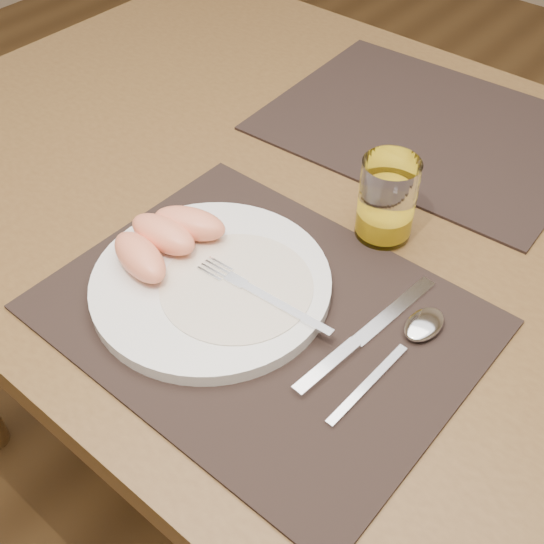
{
  "coord_description": "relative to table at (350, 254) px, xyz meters",
  "views": [
    {
      "loc": [
        0.36,
        -0.59,
        1.31
      ],
      "look_at": [
        0.01,
        -0.18,
        0.77
      ],
      "focal_mm": 45.0,
      "sensor_mm": 36.0,
      "label": 1
    }
  ],
  "objects": [
    {
      "name": "fork",
      "position": [
        0.01,
        -0.21,
        0.11
      ],
      "size": [
        0.18,
        0.03,
        0.0
      ],
      "color": "silver",
      "rests_on": "plate"
    },
    {
      "name": "grapefruit_wedges",
      "position": [
        -0.11,
        -0.23,
        0.12
      ],
      "size": [
        0.11,
        0.14,
        0.04
      ],
      "color": "#FB9166",
      "rests_on": "plate"
    },
    {
      "name": "table",
      "position": [
        0.0,
        0.0,
        0.0
      ],
      "size": [
        1.4,
        0.9,
        0.75
      ],
      "color": "brown",
      "rests_on": "ground"
    },
    {
      "name": "spoon",
      "position": [
        0.18,
        -0.14,
        0.09
      ],
      "size": [
        0.04,
        0.19,
        0.01
      ],
      "color": "silver",
      "rests_on": "placemat_near"
    },
    {
      "name": "placemat_far",
      "position": [
        -0.02,
        0.22,
        0.09
      ],
      "size": [
        0.47,
        0.37,
        0.0
      ],
      "primitive_type": "cube",
      "rotation": [
        0.0,
        0.0,
        0.05
      ],
      "color": "black",
      "rests_on": "table"
    },
    {
      "name": "placemat_near",
      "position": [
        0.03,
        -0.22,
        0.09
      ],
      "size": [
        0.45,
        0.35,
        0.0
      ],
      "primitive_type": "cube",
      "rotation": [
        0.0,
        0.0,
        -0.0
      ],
      "color": "black",
      "rests_on": "table"
    },
    {
      "name": "plate",
      "position": [
        -0.04,
        -0.23,
        0.1
      ],
      "size": [
        0.27,
        0.27,
        0.02
      ],
      "primitive_type": "cylinder",
      "color": "white",
      "rests_on": "placemat_near"
    },
    {
      "name": "plate_dressing",
      "position": [
        -0.01,
        -0.22,
        0.1
      ],
      "size": [
        0.17,
        0.17,
        0.0
      ],
      "color": "white",
      "rests_on": "plate"
    },
    {
      "name": "ground",
      "position": [
        0.0,
        0.0,
        -0.67
      ],
      "size": [
        5.0,
        5.0,
        0.0
      ],
      "primitive_type": "plane",
      "color": "brown",
      "rests_on": "ground"
    },
    {
      "name": "juice_glass",
      "position": [
        0.06,
        -0.02,
        0.13
      ],
      "size": [
        0.07,
        0.07,
        0.1
      ],
      "color": "white",
      "rests_on": "placemat_near"
    },
    {
      "name": "knife",
      "position": [
        0.13,
        -0.19,
        0.09
      ],
      "size": [
        0.03,
        0.22,
        0.01
      ],
      "color": "silver",
      "rests_on": "placemat_near"
    }
  ]
}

